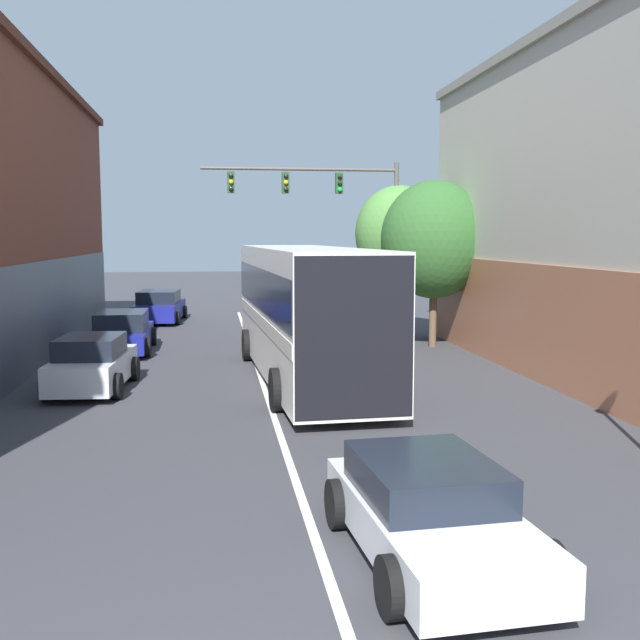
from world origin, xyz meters
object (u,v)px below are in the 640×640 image
at_px(parked_car_left_near, 160,307).
at_px(street_tree_far, 399,234).
at_px(street_tree_near, 434,240).
at_px(parked_car_left_far, 123,333).
at_px(parked_car_left_mid, 92,364).
at_px(traffic_signal_gantry, 334,208).
at_px(bus, 306,307).
at_px(hatchback_foreground, 430,512).

relative_size(parked_car_left_near, street_tree_far, 0.80).
bearing_deg(street_tree_near, parked_car_left_far, 178.56).
height_order(parked_car_left_mid, parked_car_left_far, parked_car_left_mid).
height_order(parked_car_left_mid, street_tree_near, street_tree_near).
bearing_deg(traffic_signal_gantry, bus, -104.12).
bearing_deg(parked_car_left_near, parked_car_left_mid, -178.31).
relative_size(bus, traffic_signal_gantry, 1.51).
relative_size(parked_car_left_near, parked_car_left_mid, 1.18).
distance_m(traffic_signal_gantry, street_tree_far, 2.82).
relative_size(hatchback_foreground, parked_car_left_mid, 1.02).
bearing_deg(hatchback_foreground, parked_car_left_far, 14.23).
bearing_deg(bus, traffic_signal_gantry, -16.92).
xyz_separation_m(parked_car_left_far, street_tree_near, (10.89, -0.27, 3.15)).
relative_size(parked_car_left_mid, street_tree_near, 0.68).
distance_m(bus, hatchback_foreground, 11.71).
distance_m(parked_car_left_far, street_tree_far, 11.35).
height_order(parked_car_left_near, parked_car_left_mid, parked_car_left_near).
xyz_separation_m(bus, traffic_signal_gantry, (2.18, 8.65, 3.00)).
distance_m(bus, parked_car_left_far, 8.24).
bearing_deg(street_tree_near, bus, -133.28).
bearing_deg(street_tree_far, parked_car_left_far, -163.98).
relative_size(parked_car_left_near, parked_car_left_far, 1.04).
relative_size(parked_car_left_near, traffic_signal_gantry, 0.62).
bearing_deg(parked_car_left_near, hatchback_foreground, -165.17).
distance_m(bus, traffic_signal_gantry, 9.41).
distance_m(hatchback_foreground, street_tree_near, 18.28).
height_order(parked_car_left_near, parked_car_left_far, parked_car_left_near).
bearing_deg(parked_car_left_near, street_tree_near, -128.31).
distance_m(parked_car_left_far, street_tree_near, 11.34).
relative_size(parked_car_left_far, street_tree_near, 0.77).
relative_size(bus, street_tree_far, 1.94).
distance_m(traffic_signal_gantry, street_tree_near, 4.51).
distance_m(bus, street_tree_near, 7.91).
distance_m(hatchback_foreground, parked_car_left_mid, 12.43).
height_order(traffic_signal_gantry, street_tree_far, traffic_signal_gantry).
bearing_deg(parked_car_left_near, street_tree_far, -117.84).
distance_m(bus, parked_car_left_near, 15.82).
bearing_deg(parked_car_left_near, traffic_signal_gantry, -127.38).
bearing_deg(parked_car_left_mid, street_tree_far, -43.81).
xyz_separation_m(parked_car_left_mid, street_tree_far, (10.42, 9.46, 3.36)).
bearing_deg(parked_car_left_far, parked_car_left_near, -4.45).
relative_size(parked_car_left_mid, street_tree_far, 0.68).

